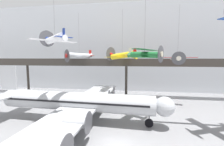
% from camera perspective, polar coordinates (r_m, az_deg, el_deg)
% --- Properties ---
extents(ground_plane, '(260.00, 260.00, 0.00)m').
position_cam_1_polar(ground_plane, '(20.29, 1.36, -25.76)').
color(ground_plane, gray).
extents(hangar_back_wall, '(140.00, 3.00, 27.91)m').
position_cam_1_polar(hangar_back_wall, '(49.52, 6.00, 9.63)').
color(hangar_back_wall, silver).
rests_on(hangar_back_wall, ground).
extents(mezzanine_walkway, '(110.00, 3.20, 10.43)m').
position_cam_1_polar(mezzanine_walkway, '(40.65, 5.41, 3.14)').
color(mezzanine_walkway, '#38332D').
rests_on(mezzanine_walkway, ground).
extents(airliner_silver_main, '(31.74, 35.83, 9.21)m').
position_cam_1_polar(airliner_silver_main, '(26.06, -13.63, -10.66)').
color(airliner_silver_main, '#B7BABF').
rests_on(airliner_silver_main, ground).
extents(suspended_plane_silver_racer, '(7.78, 7.68, 12.52)m').
position_cam_1_polar(suspended_plane_silver_racer, '(40.44, -12.35, 6.52)').
color(suspended_plane_silver_racer, silver).
extents(suspended_plane_white_twin, '(5.72, 6.20, 9.81)m').
position_cam_1_polar(suspended_plane_white_twin, '(22.97, -20.91, 12.08)').
color(suspended_plane_white_twin, silver).
extents(suspended_plane_red_highwing, '(7.78, 6.42, 12.81)m').
position_cam_1_polar(suspended_plane_red_highwing, '(36.20, 23.63, 4.77)').
color(suspended_plane_red_highwing, red).
extents(suspended_plane_green_biplane, '(6.53, 7.29, 12.16)m').
position_cam_1_polar(suspended_plane_green_biplane, '(26.34, 12.32, 6.93)').
color(suspended_plane_green_biplane, '#1E6B33').
extents(suspended_plane_yellow_lowwing, '(8.32, 9.11, 12.17)m').
position_cam_1_polar(suspended_plane_yellow_lowwing, '(36.41, 3.95, 6.64)').
color(suspended_plane_yellow_lowwing, yellow).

